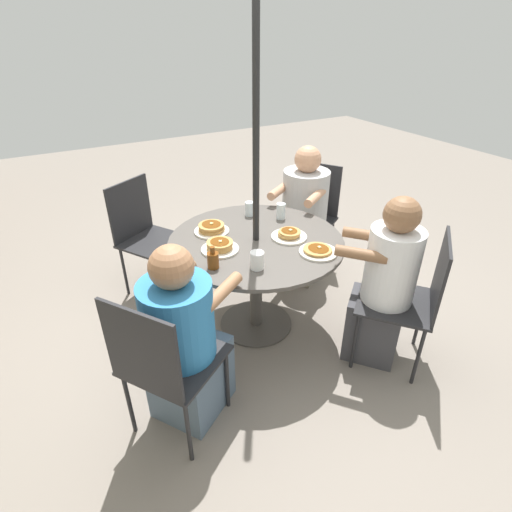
{
  "coord_description": "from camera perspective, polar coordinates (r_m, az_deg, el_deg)",
  "views": [
    {
      "loc": [
        -2.14,
        1.19,
        2.05
      ],
      "look_at": [
        0.0,
        0.0,
        0.62
      ],
      "focal_mm": 28.0,
      "sensor_mm": 36.0,
      "label": 1
    }
  ],
  "objects": [
    {
      "name": "syrup_bottle",
      "position": [
        2.44,
        -6.17,
        -0.51
      ],
      "size": [
        0.09,
        0.07,
        0.14
      ],
      "color": "brown",
      "rests_on": "patio_table"
    },
    {
      "name": "drinking_glass_a",
      "position": [
        3.06,
        3.57,
        6.41
      ],
      "size": [
        0.07,
        0.07,
        0.12
      ],
      "primitive_type": "cylinder",
      "color": "silver",
      "rests_on": "patio_table"
    },
    {
      "name": "pancake_plate_b",
      "position": [
        2.63,
        8.87,
        0.71
      ],
      "size": [
        0.25,
        0.25,
        0.05
      ],
      "color": "silver",
      "rests_on": "patio_table"
    },
    {
      "name": "pancake_plate_d",
      "position": [
        2.87,
        -6.37,
        3.91
      ],
      "size": [
        0.25,
        0.25,
        0.08
      ],
      "color": "silver",
      "rests_on": "patio_table"
    },
    {
      "name": "diner_north",
      "position": [
        3.59,
        6.68,
        5.12
      ],
      "size": [
        0.6,
        0.64,
        1.19
      ],
      "rotation": [
        0.0,
        0.0,
        0.57
      ],
      "color": "gray",
      "rests_on": "ground"
    },
    {
      "name": "pancake_plate_c",
      "position": [
        2.63,
        -5.19,
        1.36
      ],
      "size": [
        0.25,
        0.25,
        0.08
      ],
      "color": "silver",
      "rests_on": "patio_table"
    },
    {
      "name": "ground_plane",
      "position": [
        3.2,
        0.0,
        -9.6
      ],
      "size": [
        12.0,
        12.0,
        0.0
      ],
      "primitive_type": "plane",
      "color": "gray"
    },
    {
      "name": "coffee_cup",
      "position": [
        2.42,
        0.16,
        -0.62
      ],
      "size": [
        0.09,
        0.09,
        0.11
      ],
      "color": "white",
      "rests_on": "patio_table"
    },
    {
      "name": "pancake_plate_a",
      "position": [
        2.79,
        4.74,
        3.02
      ],
      "size": [
        0.25,
        0.25,
        0.07
      ],
      "color": "silver",
      "rests_on": "patio_table"
    },
    {
      "name": "patio_table",
      "position": [
        2.84,
        0.0,
        0.08
      ],
      "size": [
        1.22,
        1.22,
        0.75
      ],
      "color": "#4C4742",
      "rests_on": "ground"
    },
    {
      "name": "diner_west",
      "position": [
        2.74,
        17.7,
        -4.45
      ],
      "size": [
        0.57,
        0.55,
        1.2
      ],
      "rotation": [
        0.0,
        0.0,
        -0.87
      ],
      "color": "#3D3D42",
      "rests_on": "ground"
    },
    {
      "name": "patio_chair_west",
      "position": [
        2.74,
        21.46,
        -5.17
      ],
      "size": [
        0.66,
        0.66,
        0.96
      ],
      "rotation": [
        0.0,
        0.0,
        -0.87
      ],
      "color": "#232326",
      "rests_on": "ground"
    },
    {
      "name": "patio_chair_north",
      "position": [
        3.74,
        7.79,
        6.45
      ],
      "size": [
        0.64,
        0.64,
        0.96
      ],
      "rotation": [
        0.0,
        0.0,
        0.57
      ],
      "color": "#232326",
      "rests_on": "ground"
    },
    {
      "name": "drinking_glass_b",
      "position": [
        3.11,
        -0.94,
        6.75
      ],
      "size": [
        0.07,
        0.07,
        0.11
      ],
      "primitive_type": "cylinder",
      "color": "silver",
      "rests_on": "patio_table"
    },
    {
      "name": "umbrella_pole",
      "position": [
        2.59,
        0.0,
        11.37
      ],
      "size": [
        0.04,
        0.04,
        2.42
      ],
      "primitive_type": "cylinder",
      "color": "black",
      "rests_on": "ground"
    },
    {
      "name": "patio_chair_south",
      "position": [
        2.17,
        -13.22,
        -14.37
      ],
      "size": [
        0.65,
        0.65,
        0.96
      ],
      "rotation": [
        0.0,
        0.0,
        -2.55
      ],
      "color": "#232326",
      "rests_on": "ground"
    },
    {
      "name": "diner_south",
      "position": [
        2.3,
        -10.17,
        -12.2
      ],
      "size": [
        0.59,
        0.63,
        1.15
      ],
      "rotation": [
        0.0,
        0.0,
        -2.55
      ],
      "color": "slate",
      "rests_on": "ground"
    },
    {
      "name": "patio_chair_east",
      "position": [
        3.46,
        -15.66,
        3.47
      ],
      "size": [
        0.64,
        0.64,
        0.96
      ],
      "rotation": [
        0.0,
        0.0,
        -4.16
      ],
      "color": "#232326",
      "rests_on": "ground"
    }
  ]
}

